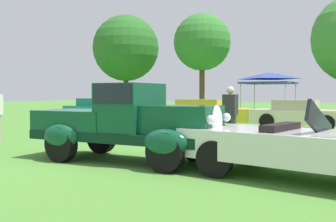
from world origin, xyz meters
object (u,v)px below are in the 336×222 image
object	(u,v)px
show_car_cream	(299,114)
show_car_teal	(98,109)
feature_pickup_truck	(128,122)
spectator_between_cars	(230,113)
canopy_tent_left_field	(269,77)
show_car_yellow	(202,112)
neighbor_convertible	(311,147)

from	to	relation	value
show_car_cream	show_car_teal	bearing A→B (deg)	-179.61
feature_pickup_truck	show_car_teal	distance (m)	14.02
spectator_between_cars	show_car_cream	bearing A→B (deg)	85.35
feature_pickup_truck	canopy_tent_left_field	xyz separation A→B (m)	(-1.38, 15.74, 1.56)
canopy_tent_left_field	show_car_cream	bearing A→B (deg)	-62.28
feature_pickup_truck	show_car_cream	size ratio (longest dim) A/B	1.11
feature_pickup_truck	spectator_between_cars	world-z (taller)	feature_pickup_truck
show_car_yellow	show_car_teal	bearing A→B (deg)	176.60
neighbor_convertible	show_car_cream	world-z (taller)	neighbor_convertible
neighbor_convertible	show_car_teal	world-z (taller)	neighbor_convertible
neighbor_convertible	show_car_cream	distance (m)	10.65
feature_pickup_truck	neighbor_convertible	world-z (taller)	feature_pickup_truck
neighbor_convertible	canopy_tent_left_field	distance (m)	16.71
show_car_cream	show_car_yellow	bearing A→B (deg)	-173.81
feature_pickup_truck	neighbor_convertible	distance (m)	3.84
show_car_cream	canopy_tent_left_field	size ratio (longest dim) A/B	1.43
show_car_yellow	canopy_tent_left_field	distance (m)	6.31
show_car_yellow	canopy_tent_left_field	size ratio (longest dim) A/B	1.69
show_car_cream	feature_pickup_truck	bearing A→B (deg)	-97.99
show_car_yellow	canopy_tent_left_field	xyz separation A→B (m)	(1.50, 5.86, 1.82)
show_car_yellow	show_car_cream	world-z (taller)	same
show_car_cream	spectator_between_cars	bearing A→B (deg)	-94.65
neighbor_convertible	show_car_yellow	distance (m)	11.97
neighbor_convertible	spectator_between_cars	size ratio (longest dim) A/B	2.65
canopy_tent_left_field	neighbor_convertible	bearing A→B (deg)	-71.74
feature_pickup_truck	spectator_between_cars	xyz separation A→B (m)	(0.92, 3.75, 0.05)
show_car_cream	canopy_tent_left_field	distance (m)	6.35
feature_pickup_truck	show_car_yellow	distance (m)	10.30
canopy_tent_left_field	show_car_teal	bearing A→B (deg)	-146.18
canopy_tent_left_field	spectator_between_cars	bearing A→B (deg)	-79.17
show_car_cream	spectator_between_cars	size ratio (longest dim) A/B	2.35
feature_pickup_truck	show_car_teal	bearing A→B (deg)	132.84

